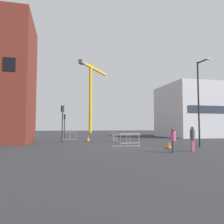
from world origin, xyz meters
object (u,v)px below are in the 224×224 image
traffic_light_verge (65,122)px  traffic_cone_by_barrier (88,139)px  construction_crane (91,87)px  traffic_cone_striped (169,145)px  pedestrian_walking (173,138)px  pedestrian_waiting (192,137)px  streetlamp_tall (200,97)px  traffic_light_island (62,118)px

traffic_light_verge → traffic_cone_by_barrier: traffic_light_verge is taller
construction_crane → traffic_cone_by_barrier: bearing=-98.0°
traffic_light_verge → traffic_cone_striped: size_ratio=6.66×
pedestrian_walking → construction_crane: bearing=88.9°
pedestrian_waiting → traffic_cone_by_barrier: (-5.89, 12.63, -0.76)m
traffic_cone_striped → pedestrian_walking: bearing=-112.0°
streetlamp_tall → traffic_light_island: size_ratio=1.81×
traffic_light_verge → traffic_light_island: bearing=-92.3°
traffic_cone_by_barrier → pedestrian_walking: bearing=-71.6°
construction_crane → traffic_light_island: (-8.27, -38.49, -10.69)m
construction_crane → traffic_light_verge: (-7.92, -29.85, -11.00)m
traffic_light_island → traffic_light_verge: (0.35, 8.64, -0.31)m
streetlamp_tall → traffic_cone_striped: (-3.14, -0.26, -4.11)m
streetlamp_tall → traffic_cone_striped: 5.18m
construction_crane → pedestrian_waiting: (0.68, -49.84, -12.43)m
pedestrian_waiting → traffic_cone_by_barrier: bearing=115.0°
construction_crane → pedestrian_walking: 51.59m
streetlamp_tall → traffic_light_island: bearing=143.8°
traffic_light_island → pedestrian_walking: 13.80m
pedestrian_walking → traffic_cone_striped: bearing=68.0°
traffic_light_verge → traffic_cone_by_barrier: 8.14m
traffic_light_island → traffic_light_verge: size_ratio=1.14×
construction_crane → traffic_cone_by_barrier: (-5.22, -37.21, -13.18)m
streetlamp_tall → traffic_cone_by_barrier: (-8.55, 9.79, -4.08)m
pedestrian_walking → pedestrian_waiting: pedestrian_waiting is taller
traffic_light_verge → construction_crane: bearing=75.1°
traffic_light_verge → traffic_cone_striped: 19.32m
construction_crane → pedestrian_walking: size_ratio=11.99×
construction_crane → streetlamp_tall: construction_crane is taller
pedestrian_waiting → traffic_cone_striped: bearing=100.6°
construction_crane → pedestrian_waiting: 51.37m
traffic_light_island → traffic_cone_striped: bearing=-46.0°
pedestrian_waiting → traffic_cone_by_barrier: size_ratio=2.93×
construction_crane → traffic_cone_striped: size_ratio=36.56×
pedestrian_walking → traffic_cone_striped: 3.10m
streetlamp_tall → pedestrian_waiting: 5.11m
streetlamp_tall → traffic_cone_by_barrier: size_ratio=12.33×
construction_crane → traffic_cone_striped: construction_crane is taller
traffic_light_verge → traffic_cone_striped: bearing=-65.0°
streetlamp_tall → pedestrian_waiting: size_ratio=4.21×
traffic_light_verge → traffic_cone_by_barrier: bearing=-69.9°
traffic_cone_by_barrier → traffic_light_island: bearing=-157.2°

